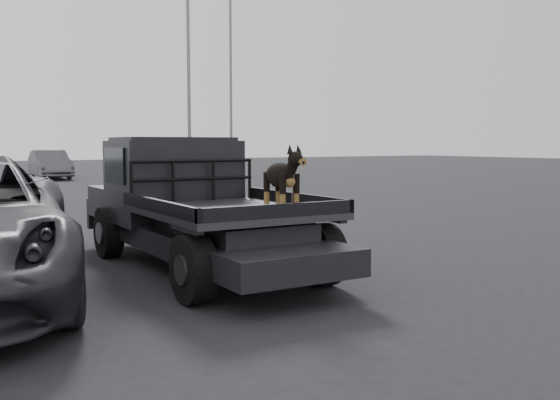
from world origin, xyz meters
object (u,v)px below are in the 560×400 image
distant_car_a (50,164)px  floodlight_mid (188,35)px  floodlight_far (231,50)px  dog (281,180)px  flatbed_ute (200,235)px

distant_car_a → floodlight_mid: bearing=-2.8°
distant_car_a → floodlight_far: bearing=28.2°
dog → floodlight_mid: bearing=69.4°
floodlight_far → flatbed_ute: bearing=-117.3°
floodlight_mid → floodlight_far: bearing=49.9°
dog → distant_car_a: (2.34, 25.49, -0.60)m
flatbed_ute → dog: (0.29, -1.67, 0.83)m
dog → floodlight_far: bearing=64.3°
dog → floodlight_far: 36.49m
floodlight_mid → flatbed_ute: bearing=-112.6°
distant_car_a → floodlight_mid: floodlight_mid is taller
dog → distant_car_a: bearing=84.7°
flatbed_ute → dog: 1.89m
flatbed_ute → dog: bearing=-80.3°
floodlight_far → floodlight_mid: bearing=-130.1°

